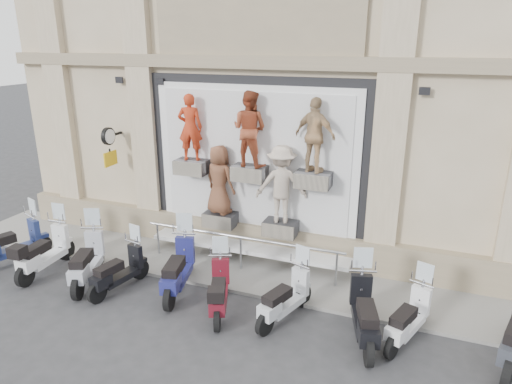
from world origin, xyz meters
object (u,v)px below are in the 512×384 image
scooter_d (118,262)px  clock_sign_bracket (109,142)px  scooter_b (44,243)px  scooter_h (365,302)px  scooter_g (285,288)px  guard_rail (241,254)px  scooter_i (410,309)px  scooter_c (86,251)px  scooter_a (11,235)px  scooter_e (178,259)px  scooter_f (219,281)px

scooter_d → clock_sign_bracket: bearing=139.2°
scooter_b → scooter_h: (7.49, 0.08, 0.02)m
scooter_d → scooter_g: (3.79, 0.22, 0.02)m
guard_rail → scooter_i: (3.91, -1.39, 0.23)m
clock_sign_bracket → scooter_c: size_ratio=0.52×
guard_rail → scooter_a: scooter_a is taller
guard_rail → scooter_b: 4.68m
clock_sign_bracket → scooter_h: clock_sign_bracket is taller
scooter_d → scooter_b: bearing=-169.9°
guard_rail → scooter_i: 4.16m
scooter_c → scooter_g: bearing=-19.2°
scooter_e → scooter_g: bearing=-18.5°
clock_sign_bracket → scooter_a: clock_sign_bracket is taller
scooter_a → scooter_h: size_ratio=0.97×
scooter_a → scooter_f: size_ratio=1.08×
scooter_d → scooter_e: size_ratio=0.85×
scooter_g → scooter_b: bearing=-159.6°
guard_rail → scooter_a: size_ratio=2.67×
scooter_e → scooter_d: bearing=-176.1°
scooter_a → scooter_b: (1.11, -0.07, 0.00)m
clock_sign_bracket → scooter_g: clock_sign_bracket is taller
scooter_h → scooter_c: bearing=165.3°
guard_rail → scooter_g: scooter_g is taller
scooter_d → scooter_h: bearing=13.4°
scooter_h → clock_sign_bracket: bearing=147.7°
scooter_d → scooter_c: bearing=-169.7°
scooter_b → scooter_i: size_ratio=1.11×
scooter_f → scooter_i: size_ratio=1.03×
scooter_c → scooter_h: size_ratio=1.00×
scooter_f → scooter_c: bearing=158.6°
scooter_h → scooter_b: bearing=164.8°
scooter_b → scooter_d: (2.15, -0.07, -0.08)m
clock_sign_bracket → scooter_d: 3.51m
scooter_a → scooter_c: (2.39, -0.11, 0.02)m
guard_rail → scooter_c: (-3.07, -1.74, 0.33)m
guard_rail → scooter_e: size_ratio=2.54×
scooter_a → scooter_i: bearing=21.2°
scooter_g → guard_rail: bearing=154.8°
scooter_g → scooter_f: bearing=-152.6°
scooter_d → scooter_f: 2.45m
guard_rail → scooter_g: bearing=-44.1°
scooter_b → scooter_h: 7.49m
scooter_d → scooter_i: 6.12m
scooter_b → clock_sign_bracket: bearing=74.7°
scooter_c → scooter_e: size_ratio=0.98×
guard_rail → scooter_h: scooter_h is taller
clock_sign_bracket → guard_rail: bearing=-6.8°
scooter_e → clock_sign_bracket: bearing=134.5°
guard_rail → clock_sign_bracket: size_ratio=4.96×
scooter_c → scooter_i: size_ratio=1.14×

